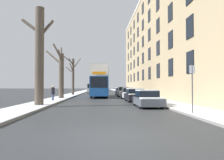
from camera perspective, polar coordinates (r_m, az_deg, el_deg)
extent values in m
plane|color=#303335|center=(7.42, -0.02, -14.24)|extent=(320.00, 320.00, 0.00)
cube|color=slate|center=(60.48, -8.00, -3.12)|extent=(2.51, 130.00, 0.13)
cube|color=silver|center=(60.48, -8.00, -3.04)|extent=(2.49, 130.00, 0.03)
cube|color=slate|center=(60.55, 2.68, -3.13)|extent=(2.51, 130.00, 0.13)
cube|color=silver|center=(60.55, 2.68, -3.06)|extent=(2.49, 130.00, 0.03)
cube|color=tan|center=(39.26, 14.66, 9.10)|extent=(9.00, 49.95, 17.83)
cube|color=black|center=(18.76, 19.72, 4.40)|extent=(0.08, 1.40, 1.80)
cube|color=black|center=(23.32, 15.07, 3.19)|extent=(0.08, 1.40, 1.80)
cube|color=black|center=(27.99, 11.97, 2.37)|extent=(0.08, 1.40, 1.80)
cube|color=black|center=(32.72, 9.76, 1.78)|extent=(0.08, 1.40, 1.80)
cube|color=black|center=(37.49, 8.11, 1.33)|extent=(0.08, 1.40, 1.80)
cube|color=black|center=(42.29, 6.83, 0.99)|extent=(0.08, 1.40, 1.80)
cube|color=black|center=(47.10, 5.81, 0.72)|extent=(0.08, 1.40, 1.80)
cube|color=black|center=(51.93, 4.99, 0.49)|extent=(0.08, 1.40, 1.80)
cube|color=black|center=(56.77, 4.30, 0.31)|extent=(0.08, 1.40, 1.80)
cube|color=black|center=(19.27, 19.64, 12.87)|extent=(0.08, 1.40, 1.80)
cube|color=black|center=(23.73, 15.02, 10.07)|extent=(0.08, 1.40, 1.80)
cube|color=black|center=(28.33, 11.93, 8.13)|extent=(0.08, 1.40, 1.80)
cube|color=black|center=(33.01, 9.73, 6.72)|extent=(0.08, 1.40, 1.80)
cube|color=black|center=(37.75, 8.09, 5.66)|extent=(0.08, 1.40, 1.80)
cube|color=black|center=(42.52, 6.82, 4.83)|extent=(0.08, 1.40, 1.80)
cube|color=black|center=(47.31, 5.80, 4.17)|extent=(0.08, 1.40, 1.80)
cube|color=black|center=(52.12, 4.98, 3.63)|extent=(0.08, 1.40, 1.80)
cube|color=black|center=(56.94, 4.29, 3.18)|extent=(0.08, 1.40, 1.80)
cube|color=black|center=(24.47, 14.97, 16.63)|extent=(0.08, 1.40, 1.80)
cube|color=black|center=(28.95, 11.90, 13.70)|extent=(0.08, 1.40, 1.80)
cube|color=black|center=(33.55, 9.71, 11.55)|extent=(0.08, 1.40, 1.80)
cube|color=black|center=(38.22, 8.07, 9.91)|extent=(0.08, 1.40, 1.80)
cube|color=black|center=(42.93, 6.80, 8.62)|extent=(0.08, 1.40, 1.80)
cube|color=black|center=(47.68, 5.79, 7.58)|extent=(0.08, 1.40, 1.80)
cube|color=black|center=(52.46, 4.97, 6.73)|extent=(0.08, 1.40, 1.80)
cube|color=black|center=(57.25, 4.29, 6.02)|extent=(0.08, 1.40, 1.80)
cube|color=black|center=(29.83, 11.86, 18.99)|extent=(0.08, 1.40, 1.80)
cube|color=black|center=(34.31, 9.68, 16.19)|extent=(0.08, 1.40, 1.80)
cube|color=black|center=(38.89, 8.05, 14.03)|extent=(0.08, 1.40, 1.80)
cube|color=black|center=(43.53, 6.79, 12.32)|extent=(0.08, 1.40, 1.80)
cube|color=black|center=(48.22, 5.78, 10.93)|extent=(0.08, 1.40, 1.80)
cube|color=black|center=(52.95, 4.96, 9.79)|extent=(0.08, 1.40, 1.80)
cube|color=black|center=(57.70, 4.28, 8.83)|extent=(0.08, 1.40, 1.80)
cube|color=black|center=(39.75, 8.03, 17.99)|extent=(0.08, 1.40, 1.80)
cube|color=black|center=(44.31, 6.78, 15.90)|extent=(0.08, 1.40, 1.80)
cube|color=black|center=(48.92, 5.77, 14.19)|extent=(0.08, 1.40, 1.80)
cube|color=black|center=(53.59, 4.96, 12.78)|extent=(0.08, 1.40, 1.80)
cube|color=black|center=(58.29, 4.28, 11.59)|extent=(0.08, 1.40, 1.80)
cylinder|color=#4C4238|center=(18.32, -18.43, 5.75)|extent=(0.69, 0.69, 7.91)
cylinder|color=#4C4238|center=(19.24, -20.41, 13.00)|extent=(1.74, 0.76, 1.37)
cylinder|color=#4C4238|center=(19.01, -16.77, 12.73)|extent=(1.17, 1.04, 1.65)
cylinder|color=#4C4238|center=(19.56, -18.42, 12.38)|extent=(0.74, 1.77, 1.55)
cylinder|color=#4C4238|center=(28.14, -13.10, 0.94)|extent=(0.61, 0.61, 5.75)
cylinder|color=#4C4238|center=(28.89, -13.08, 6.93)|extent=(0.43, 1.10, 1.53)
cylinder|color=#4C4238|center=(27.47, -13.45, 6.19)|extent=(0.27, 1.96, 1.34)
cylinder|color=#4C4238|center=(28.51, -14.06, 7.18)|extent=(1.20, 0.30, 2.04)
cylinder|color=#4C4238|center=(29.21, -14.96, 5.68)|extent=(2.41, 1.57, 2.05)
cylinder|color=#4C4238|center=(39.10, -10.15, 0.78)|extent=(0.44, 0.44, 6.53)
cylinder|color=#4C4238|center=(39.45, -11.05, 2.57)|extent=(1.44, 0.57, 1.20)
cylinder|color=#4C4238|center=(39.05, -11.40, 5.23)|extent=(1.78, 1.00, 1.41)
cylinder|color=#4C4238|center=(38.69, -10.67, 4.73)|extent=(0.74, 1.46, 1.17)
cylinder|color=#4C4238|center=(38.79, -10.56, 3.19)|extent=(0.66, 1.07, 1.57)
cylinder|color=#4C4238|center=(39.72, -9.17, 4.28)|extent=(1.41, 1.21, 2.04)
cube|color=#194C99|center=(33.29, -3.35, -1.61)|extent=(2.46, 10.96, 2.61)
cube|color=silver|center=(33.36, -3.35, 1.93)|extent=(2.41, 10.74, 1.51)
cube|color=silver|center=(33.42, -3.35, 3.32)|extent=(2.41, 10.74, 0.12)
cube|color=black|center=(33.30, -3.35, -0.74)|extent=(2.49, 9.65, 1.36)
cube|color=black|center=(33.36, -3.35, 2.06)|extent=(2.49, 9.65, 1.15)
cube|color=black|center=(27.84, -3.42, -0.56)|extent=(2.21, 0.06, 1.42)
cube|color=orange|center=(27.87, -3.42, 1.86)|extent=(1.72, 0.05, 0.32)
cylinder|color=black|center=(30.05, -5.42, -3.78)|extent=(0.30, 1.01, 1.01)
cylinder|color=black|center=(30.04, -1.37, -3.78)|extent=(0.30, 1.01, 1.01)
cylinder|color=black|center=(36.40, -5.00, -3.41)|extent=(0.30, 1.01, 1.01)
cylinder|color=black|center=(36.39, -1.66, -3.41)|extent=(0.30, 1.01, 1.01)
cube|color=#474C56|center=(17.48, 9.18, -5.47)|extent=(1.78, 4.32, 0.56)
cube|color=black|center=(17.63, 9.05, -3.65)|extent=(1.53, 2.16, 0.54)
cube|color=silver|center=(17.62, 9.05, -2.65)|extent=(1.50, 2.05, 0.08)
cube|color=silver|center=(15.97, 10.34, -4.70)|extent=(1.60, 1.13, 0.07)
cylinder|color=black|center=(16.07, 7.43, -6.21)|extent=(0.20, 0.67, 0.67)
cylinder|color=black|center=(16.42, 12.82, -6.09)|extent=(0.20, 0.67, 0.67)
cylinder|color=black|center=(18.62, 5.97, -5.59)|extent=(0.20, 0.67, 0.67)
cylinder|color=black|center=(18.93, 10.67, -5.51)|extent=(0.20, 0.67, 0.67)
cube|color=black|center=(23.52, 6.00, -4.42)|extent=(1.83, 4.46, 0.63)
cube|color=black|center=(23.68, 5.93, -2.99)|extent=(1.58, 2.23, 0.54)
cube|color=silver|center=(23.67, 5.93, -2.25)|extent=(1.54, 2.12, 0.08)
cube|color=silver|center=(21.95, 6.65, -3.71)|extent=(1.65, 1.16, 0.06)
cylinder|color=black|center=(22.10, 4.48, -5.03)|extent=(0.20, 0.63, 0.63)
cylinder|color=black|center=(22.36, 8.59, -4.98)|extent=(0.20, 0.63, 0.63)
cylinder|color=black|center=(24.74, 3.67, -4.67)|extent=(0.20, 0.63, 0.63)
cylinder|color=black|center=(24.98, 7.36, -4.63)|extent=(0.20, 0.63, 0.63)
cube|color=silver|center=(28.95, 4.30, -3.89)|extent=(1.75, 4.36, 0.64)
cube|color=black|center=(29.11, 4.25, -2.68)|extent=(1.50, 2.18, 0.57)
cube|color=silver|center=(29.11, 4.25, -2.04)|extent=(1.47, 2.07, 0.08)
cube|color=silver|center=(27.41, 4.71, -3.27)|extent=(1.57, 1.14, 0.07)
cylinder|color=black|center=(27.58, 3.06, -4.37)|extent=(0.20, 0.62, 0.62)
cylinder|color=black|center=(27.78, 6.21, -4.35)|extent=(0.20, 0.62, 0.62)
cylinder|color=black|center=(30.17, 2.54, -4.14)|extent=(0.20, 0.62, 0.62)
cylinder|color=black|center=(30.36, 5.42, -4.12)|extent=(0.20, 0.62, 0.62)
cube|color=silver|center=(35.27, 2.98, -3.43)|extent=(1.75, 4.37, 0.72)
cube|color=black|center=(35.43, 2.95, -2.36)|extent=(1.51, 2.18, 0.59)
cube|color=silver|center=(35.43, 2.95, -1.84)|extent=(1.47, 2.08, 0.04)
cube|color=silver|center=(33.72, 3.25, -2.87)|extent=(1.58, 1.14, 0.03)
cylinder|color=black|center=(33.90, 1.92, -3.84)|extent=(0.20, 0.66, 0.66)
cylinder|color=black|center=(34.07, 4.50, -3.83)|extent=(0.20, 0.66, 0.66)
cylinder|color=black|center=(36.52, 1.56, -3.69)|extent=(0.20, 0.66, 0.66)
cylinder|color=black|center=(36.67, 3.96, -3.67)|extent=(0.20, 0.66, 0.66)
cube|color=black|center=(41.20, 2.11, -3.22)|extent=(1.70, 4.59, 0.65)
cube|color=black|center=(41.37, 2.09, -2.43)|extent=(1.46, 2.29, 0.49)
cube|color=silver|center=(41.37, 2.09, -2.02)|extent=(1.43, 2.18, 0.09)
cube|color=silver|center=(39.57, 2.32, -2.76)|extent=(1.53, 1.20, 0.08)
cylinder|color=black|center=(39.77, 1.22, -3.53)|extent=(0.20, 0.65, 0.65)
cylinder|color=black|center=(39.91, 3.35, -3.52)|extent=(0.20, 0.65, 0.65)
cylinder|color=black|center=(42.52, 0.95, -3.41)|extent=(0.20, 0.65, 0.65)
cylinder|color=black|center=(42.64, 2.94, -3.40)|extent=(0.20, 0.65, 0.65)
cube|color=#9EA3AD|center=(51.71, -5.32, -2.09)|extent=(1.92, 5.61, 2.02)
cube|color=black|center=(48.92, -5.45, -1.57)|extent=(1.69, 0.06, 0.89)
cylinder|color=black|center=(49.97, -6.37, -3.12)|extent=(0.22, 0.68, 0.68)
cylinder|color=black|center=(49.90, -4.44, -3.12)|extent=(0.22, 0.68, 0.68)
cylinder|color=black|center=(53.55, -6.14, -3.02)|extent=(0.22, 0.68, 0.68)
cylinder|color=black|center=(53.49, -4.34, -3.03)|extent=(0.22, 0.68, 0.68)
cylinder|color=navy|center=(23.64, -15.23, -4.56)|extent=(0.18, 0.18, 0.80)
cylinder|color=navy|center=(23.47, -15.16, -4.58)|extent=(0.18, 0.18, 0.80)
cylinder|color=black|center=(23.53, -15.18, -2.76)|extent=(0.37, 0.37, 0.69)
sphere|color=beige|center=(23.52, -15.17, -1.64)|extent=(0.22, 0.22, 0.22)
cylinder|color=#4C4F54|center=(12.79, 20.24, -2.53)|extent=(0.07, 0.07, 2.80)
cube|color=silver|center=(12.80, 20.22, 2.62)|extent=(0.32, 0.02, 0.44)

